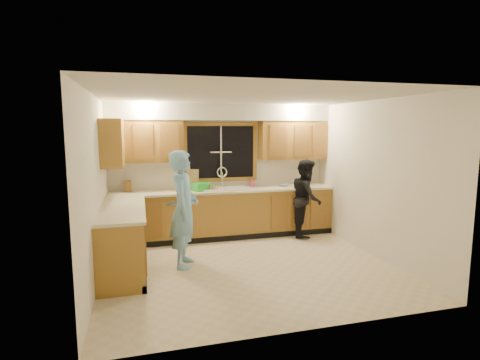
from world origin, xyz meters
name	(u,v)px	position (x,y,z in m)	size (l,w,h in m)	color
floor	(248,266)	(0.00, 0.00, 0.00)	(4.20, 4.20, 0.00)	beige
ceiling	(249,97)	(0.00, 0.00, 2.50)	(4.20, 4.20, 0.00)	silver
wall_back	(221,170)	(0.00, 1.90, 1.25)	(4.20, 4.20, 0.00)	white
wall_left	(95,190)	(-2.10, 0.00, 1.25)	(3.80, 3.80, 0.00)	white
wall_right	(374,179)	(2.10, 0.00, 1.25)	(3.80, 3.80, 0.00)	white
base_cabinets_back	(225,214)	(0.00, 1.60, 0.44)	(4.20, 0.60, 0.88)	#A57830
base_cabinets_left	(123,240)	(-1.80, 0.35, 0.44)	(0.60, 1.90, 0.88)	#A57830
countertop_back	(225,190)	(0.00, 1.58, 0.90)	(4.20, 0.63, 0.04)	beige
countertop_left	(123,209)	(-1.79, 0.35, 0.90)	(0.63, 1.90, 0.04)	beige
upper_cabinets_left	(145,141)	(-1.43, 1.73, 1.83)	(1.35, 0.33, 0.75)	#A57830
upper_cabinets_right	(293,140)	(1.43, 1.73, 1.83)	(1.35, 0.33, 0.75)	#A57830
upper_cabinets_return	(112,143)	(-1.94, 1.12, 1.83)	(0.33, 0.90, 0.75)	#A57830
soffit	(223,112)	(0.00, 1.72, 2.35)	(4.20, 0.35, 0.30)	silver
window_frame	(221,152)	(0.00, 1.89, 1.60)	(1.44, 0.03, 1.14)	black
sink	(224,192)	(0.00, 1.60, 0.86)	(0.86, 0.52, 0.57)	white
dishwasher	(180,218)	(-0.85, 1.59, 0.41)	(0.60, 0.56, 0.82)	white
stove	(121,252)	(-1.80, -0.22, 0.45)	(0.58, 0.75, 0.90)	white
man	(184,209)	(-0.92, 0.28, 0.87)	(0.63, 0.42, 1.74)	#7CBCEB
woman	(306,198)	(1.53, 1.27, 0.74)	(0.72, 0.56, 1.48)	black
knife_block	(128,186)	(-1.74, 1.77, 1.02)	(0.11, 0.09, 0.20)	olive
cutting_board	(191,179)	(-0.59, 1.82, 1.11)	(0.28, 0.02, 0.37)	tan
dish_crate	(201,187)	(-0.45, 1.56, 0.99)	(0.31, 0.29, 0.15)	green
soap_bottle	(252,182)	(0.60, 1.79, 1.01)	(0.08, 0.08, 0.18)	#EE5A80
bowl	(283,185)	(1.21, 1.67, 0.95)	(0.20, 0.20, 0.05)	silver
can_left	(211,187)	(-0.28, 1.46, 0.99)	(0.07, 0.07, 0.13)	beige
can_right	(216,188)	(-0.19, 1.42, 0.98)	(0.06, 0.06, 0.12)	beige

